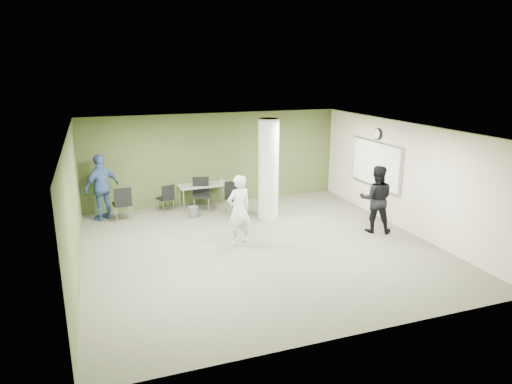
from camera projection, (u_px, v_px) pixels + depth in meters
name	position (u px, v px, depth m)	size (l,w,h in m)	color
floor	(259.00, 247.00, 10.86)	(8.00, 8.00, 0.00)	#575644
ceiling	(259.00, 129.00, 10.12)	(8.00, 8.00, 0.00)	white
wall_back	(215.00, 158.00, 14.12)	(8.00, 0.02, 2.80)	#445025
wall_left	(73.00, 207.00, 9.19)	(0.02, 8.00, 2.80)	#445025
wall_right_cream	(404.00, 177.00, 11.79)	(0.02, 8.00, 2.80)	beige
column	(268.00, 169.00, 12.63)	(0.56, 0.56, 2.80)	silver
whiteboard	(375.00, 164.00, 12.83)	(0.05, 2.30, 1.30)	silver
wall_clock	(378.00, 134.00, 12.60)	(0.06, 0.32, 0.32)	black
folding_table	(204.00, 186.00, 13.74)	(1.54, 0.73, 0.97)	gray
wastebasket	(194.00, 212.00, 12.94)	(0.28, 0.28, 0.32)	#4C4C4C
chair_back_left	(123.00, 201.00, 12.52)	(0.53, 0.53, 0.98)	black
chair_back_right	(166.00, 196.00, 13.32)	(0.54, 0.54, 0.84)	black
chair_table_left	(201.00, 192.00, 13.45)	(0.59, 0.59, 1.00)	black
chair_table_right	(234.00, 195.00, 13.16)	(0.49, 0.49, 0.95)	black
woman_white	(239.00, 210.00, 10.83)	(0.62, 0.41, 1.71)	white
man_black	(376.00, 199.00, 11.66)	(0.85, 0.66, 1.75)	black
man_blue	(102.00, 187.00, 12.60)	(1.08, 0.45, 1.85)	#3D5A98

